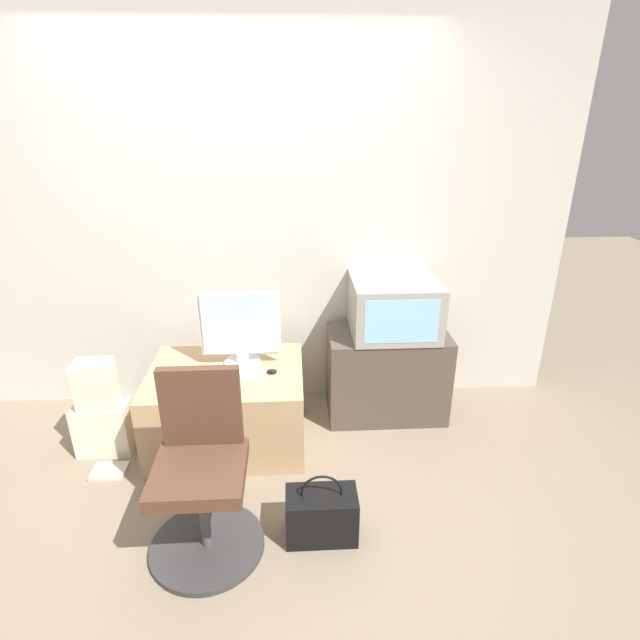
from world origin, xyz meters
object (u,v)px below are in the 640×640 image
at_px(cardboard_box_lower, 104,428).
at_px(book, 109,471).
at_px(mouse, 272,372).
at_px(handbag, 322,515).
at_px(crt_tv, 394,306).
at_px(keyboard, 234,374).
at_px(office_chair, 202,480).
at_px(main_monitor, 241,330).

bearing_deg(cardboard_box_lower, book, -69.99).
distance_m(mouse, handbag, 0.91).
height_order(crt_tv, handbag, crt_tv).
bearing_deg(keyboard, handbag, -57.77).
height_order(keyboard, office_chair, office_chair).
relative_size(keyboard, crt_tv, 0.63).
bearing_deg(mouse, crt_tv, 23.37).
distance_m(crt_tv, office_chair, 1.63).
relative_size(keyboard, book, 1.80).
relative_size(handbag, book, 1.93).
xyz_separation_m(mouse, crt_tv, (0.80, 0.35, 0.27)).
relative_size(keyboard, cardboard_box_lower, 1.06).
bearing_deg(keyboard, office_chair, -95.90).
bearing_deg(keyboard, crt_tv, 18.85).
distance_m(office_chair, cardboard_box_lower, 1.08).
relative_size(mouse, cardboard_box_lower, 0.19).
relative_size(mouse, crt_tv, 0.11).
bearing_deg(crt_tv, keyboard, -161.15).
relative_size(keyboard, office_chair, 0.39).
height_order(main_monitor, book, main_monitor).
bearing_deg(main_monitor, office_chair, -97.41).
distance_m(crt_tv, handbag, 1.41).
distance_m(mouse, office_chair, 0.85).
bearing_deg(main_monitor, mouse, -36.46).
xyz_separation_m(mouse, cardboard_box_lower, (-1.05, -0.02, -0.36)).
height_order(mouse, cardboard_box_lower, mouse).
bearing_deg(main_monitor, handbag, -63.96).
bearing_deg(mouse, main_monitor, 143.54).
xyz_separation_m(main_monitor, crt_tv, (0.99, 0.21, 0.05)).
xyz_separation_m(crt_tv, cardboard_box_lower, (-1.85, -0.37, -0.63)).
bearing_deg(book, main_monitor, 25.44).
xyz_separation_m(keyboard, office_chair, (-0.08, -0.77, -0.14)).
bearing_deg(book, crt_tv, 18.15).
bearing_deg(cardboard_box_lower, handbag, -29.94).
xyz_separation_m(keyboard, mouse, (0.23, 0.00, 0.01)).
xyz_separation_m(main_monitor, handbag, (0.45, -0.91, -0.61)).
distance_m(handbag, book, 1.35).
distance_m(keyboard, mouse, 0.23).
xyz_separation_m(mouse, handbag, (0.26, -0.77, -0.39)).
xyz_separation_m(keyboard, handbag, (0.49, -0.77, -0.38)).
height_order(main_monitor, cardboard_box_lower, main_monitor).
height_order(keyboard, handbag, keyboard).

